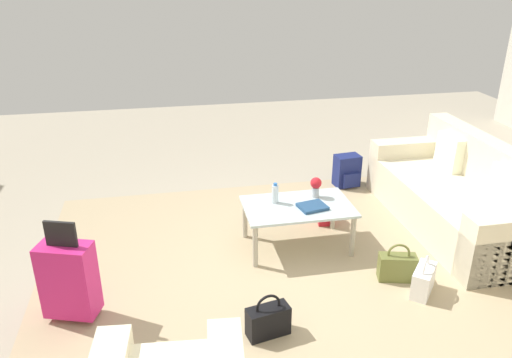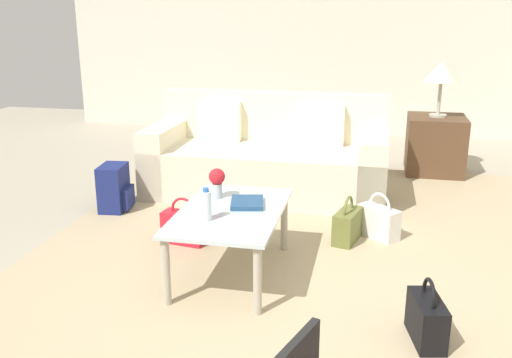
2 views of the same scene
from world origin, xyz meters
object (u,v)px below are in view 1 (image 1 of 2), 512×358
couch (461,198)px  handbag_red (324,209)px  coffee_table (298,211)px  handbag_olive (397,267)px  water_bottle (275,194)px  handbag_white (423,280)px  backpack_navy (347,171)px  suitcase_magenta (69,279)px  coffee_table_book (312,207)px  flower_vase (316,185)px  handbag_black (268,320)px

couch → handbag_red: bearing=-15.3°
coffee_table → handbag_olive: (-0.71, 0.71, -0.26)m
water_bottle → handbag_white: (-1.04, 1.04, -0.41)m
handbag_red → backpack_navy: size_ratio=0.89×
handbag_olive → suitcase_magenta: bearing=-0.2°
coffee_table_book → flower_vase: (-0.10, -0.23, 0.11)m
suitcase_magenta → backpack_navy: suitcase_magenta is taller
handbag_red → backpack_navy: 1.00m
couch → handbag_olive: size_ratio=6.10×
coffee_table → handbag_white: coffee_table is taller
couch → water_bottle: (2.00, -0.00, 0.23)m
coffee_table → flower_vase: flower_vase is taller
couch → backpack_navy: size_ratio=5.46×
suitcase_magenta → flower_vase: bearing=-159.0°
flower_vase → suitcase_magenta: size_ratio=0.24×
coffee_table → water_bottle: water_bottle is taller
couch → water_bottle: size_ratio=10.70×
flower_vase → suitcase_magenta: (2.22, 0.85, -0.21)m
coffee_table_book → handbag_white: 1.17m
water_bottle → flower_vase: size_ratio=1.00×
coffee_table → coffee_table_book: 0.16m
handbag_red → water_bottle: bearing=30.7°
couch → handbag_black: size_ratio=6.10×
flower_vase → handbag_black: 1.61m
backpack_navy → coffee_table: bearing=52.2°
water_bottle → handbag_white: water_bottle is taller
coffee_table → handbag_black: (0.55, 1.19, -0.26)m
flower_vase → handbag_white: bearing=119.7°
coffee_table_book → handbag_olive: (-0.59, 0.63, -0.33)m
suitcase_magenta → handbag_olive: (-2.71, 0.01, -0.23)m
coffee_table_book → backpack_navy: size_ratio=0.63×
handbag_black → suitcase_magenta: bearing=-18.7°
couch → handbag_red: 1.43m
couch → backpack_navy: (0.80, -1.19, -0.12)m
water_bottle → handbag_olive: water_bottle is taller
coffee_table_book → handbag_olive: 0.93m
coffee_table_book → couch: bearing=174.5°
suitcase_magenta → backpack_navy: 3.60m
coffee_table_book → flower_vase: 0.27m
handbag_white → couch: bearing=-132.7°
coffee_table → handbag_olive: coffee_table is taller
couch → handbag_white: couch is taller
handbag_black → handbag_white: bearing=-169.7°
water_bottle → handbag_olive: 1.29m
water_bottle → coffee_table_book: size_ratio=0.81×
suitcase_magenta → handbag_white: 2.86m
water_bottle → flower_vase: bearing=-173.2°
handbag_red → backpack_navy: backpack_navy is taller
flower_vase → handbag_black: size_ratio=0.57×
coffee_table → handbag_black: coffee_table is taller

